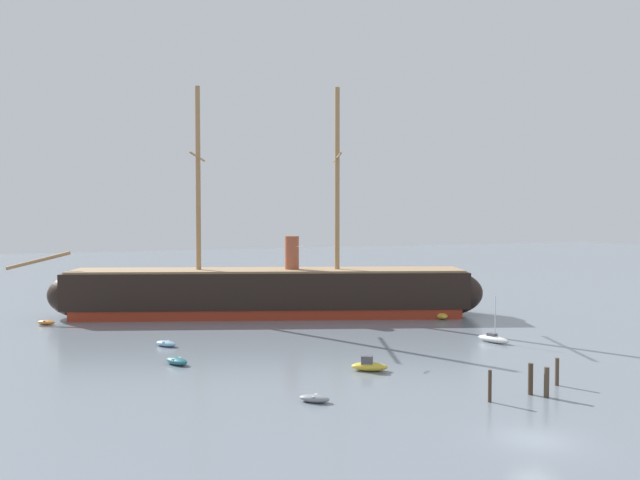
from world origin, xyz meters
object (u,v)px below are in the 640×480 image
at_px(mooring_piling_nearest, 490,386).
at_px(mooring_piling_midwater, 531,379).
at_px(motorboat_near_centre, 369,365).
at_px(mooring_piling_right_pair, 547,382).
at_px(motorboat_distant_centre, 241,300).
at_px(tall_ship, 268,292).
at_px(dinghy_far_left, 46,322).
at_px(dinghy_mid_left, 177,361).
at_px(motorboat_alongside_stern, 440,314).
at_px(seagull_in_flight, 300,247).
at_px(dinghy_foreground_left, 314,398).
at_px(sailboat_mid_right, 493,339).
at_px(dinghy_alongside_bow, 166,344).
at_px(mooring_piling_left_pair, 557,372).
at_px(dinghy_far_right, 452,298).

height_order(mooring_piling_nearest, mooring_piling_midwater, mooring_piling_midwater).
distance_m(motorboat_near_centre, mooring_piling_right_pair, 14.20).
bearing_deg(mooring_piling_right_pair, motorboat_distant_centre, 97.06).
distance_m(tall_ship, dinghy_far_left, 26.32).
relative_size(dinghy_mid_left, motorboat_alongside_stern, 0.73).
distance_m(motorboat_near_centre, seagull_in_flight, 14.42).
height_order(dinghy_foreground_left, mooring_piling_right_pair, mooring_piling_right_pair).
height_order(motorboat_alongside_stern, mooring_piling_right_pair, mooring_piling_right_pair).
xyz_separation_m(tall_ship, motorboat_alongside_stern, (19.09, -9.74, -2.55)).
xyz_separation_m(motorboat_distant_centre, mooring_piling_nearest, (2.43, -54.74, 0.67)).
bearing_deg(motorboat_near_centre, motorboat_alongside_stern, 45.63).
relative_size(sailboat_mid_right, dinghy_alongside_bow, 1.89).
xyz_separation_m(sailboat_mid_right, motorboat_alongside_stern, (3.39, 14.94, 0.13)).
height_order(tall_ship, mooring_piling_right_pair, tall_ship).
bearing_deg(dinghy_alongside_bow, motorboat_alongside_stern, 7.21).
bearing_deg(dinghy_mid_left, dinghy_far_left, 111.96).
relative_size(tall_ship, dinghy_far_left, 24.14).
relative_size(dinghy_foreground_left, sailboat_mid_right, 0.48).
distance_m(dinghy_mid_left, dinghy_alongside_bow, 8.10).
height_order(tall_ship, mooring_piling_nearest, tall_ship).
height_order(tall_ship, motorboat_alongside_stern, tall_ship).
distance_m(motorboat_distant_centre, mooring_piling_right_pair, 55.73).
bearing_deg(dinghy_far_left, mooring_piling_nearest, -57.97).
height_order(tall_ship, dinghy_far_left, tall_ship).
bearing_deg(motorboat_distant_centre, sailboat_mid_right, -67.62).
bearing_deg(dinghy_alongside_bow, dinghy_mid_left, -92.80).
bearing_deg(dinghy_mid_left, mooring_piling_left_pair, -35.10).
xyz_separation_m(dinghy_far_left, dinghy_far_right, (56.08, 0.30, 0.04)).
bearing_deg(sailboat_mid_right, motorboat_distant_centre, 112.38).
distance_m(motorboat_near_centre, mooring_piling_nearest, 11.70).
xyz_separation_m(dinghy_foreground_left, dinghy_mid_left, (-6.76, 14.80, 0.05)).
bearing_deg(dinghy_alongside_bow, motorboat_near_centre, -49.77).
bearing_deg(motorboat_alongside_stern, dinghy_far_right, 51.42).
relative_size(dinghy_alongside_bow, mooring_piling_nearest, 1.13).
height_order(dinghy_mid_left, sailboat_mid_right, sailboat_mid_right).
height_order(dinghy_mid_left, mooring_piling_left_pair, mooring_piling_left_pair).
height_order(motorboat_near_centre, motorboat_alongside_stern, motorboat_alongside_stern).
relative_size(dinghy_foreground_left, seagull_in_flight, 2.22).
distance_m(motorboat_near_centre, dinghy_far_right, 46.69).
relative_size(motorboat_near_centre, mooring_piling_left_pair, 1.54).
height_order(dinghy_far_left, mooring_piling_right_pair, mooring_piling_right_pair).
xyz_separation_m(dinghy_far_right, mooring_piling_nearest, (-27.68, -45.70, 0.80)).
bearing_deg(dinghy_foreground_left, mooring_piling_left_pair, -9.07).
xyz_separation_m(tall_ship, dinghy_far_right, (30.19, 4.18, -2.78)).
bearing_deg(tall_ship, motorboat_near_centre, -92.16).
height_order(motorboat_near_centre, dinghy_mid_left, motorboat_near_centre).
xyz_separation_m(motorboat_alongside_stern, dinghy_far_left, (-44.97, 13.62, -0.26)).
distance_m(motorboat_near_centre, motorboat_alongside_stern, 28.94).
relative_size(dinghy_alongside_bow, motorboat_alongside_stern, 0.66).
distance_m(motorboat_alongside_stern, mooring_piling_right_pair, 34.56).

